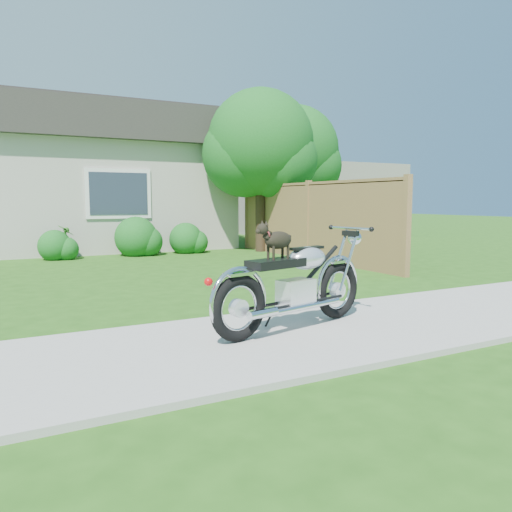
{
  "coord_description": "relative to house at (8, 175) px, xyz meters",
  "views": [
    {
      "loc": [
        -0.45,
        -4.34,
        1.42
      ],
      "look_at": [
        2.36,
        1.0,
        0.75
      ],
      "focal_mm": 35.0,
      "sensor_mm": 36.0,
      "label": 1
    }
  ],
  "objects": [
    {
      "name": "house",
      "position": [
        0.0,
        0.0,
        0.0
      ],
      "size": [
        12.6,
        7.03,
        4.5
      ],
      "color": "beige",
      "rests_on": "ground"
    },
    {
      "name": "ground",
      "position": [
        0.0,
        -11.99,
        -2.16
      ],
      "size": [
        80.0,
        80.0,
        0.0
      ],
      "primitive_type": "plane",
      "color": "#235114",
      "rests_on": "ground"
    },
    {
      "name": "fence",
      "position": [
        6.3,
        -6.24,
        -1.22
      ],
      "size": [
        0.12,
        6.62,
        1.9
      ],
      "color": "#9C6E45",
      "rests_on": "ground"
    },
    {
      "name": "sidewalk",
      "position": [
        0.0,
        -11.99,
        -2.14
      ],
      "size": [
        24.0,
        2.2,
        0.04
      ],
      "primitive_type": "cube",
      "color": "#9E9B93",
      "rests_on": "ground"
    },
    {
      "name": "tree_far",
      "position": [
        8.66,
        -2.07,
        0.78
      ],
      "size": [
        2.99,
        2.98,
        4.57
      ],
      "color": "#3D2B1C",
      "rests_on": "ground"
    },
    {
      "name": "motorcycle_with_dog",
      "position": [
        2.41,
        -11.83,
        -1.61
      ],
      "size": [
        2.19,
        0.82,
        1.15
      ],
      "rotation": [
        0.0,
        0.0,
        0.23
      ],
      "color": "black",
      "rests_on": "sidewalk"
    },
    {
      "name": "potted_plant_right",
      "position": [
        1.11,
        -3.44,
        -1.74
      ],
      "size": [
        0.49,
        0.49,
        0.82
      ],
      "primitive_type": "imported",
      "rotation": [
        0.0,
        0.0,
        1.63
      ],
      "color": "#27601A",
      "rests_on": "ground"
    },
    {
      "name": "tree_near",
      "position": [
        6.29,
        -4.13,
        0.71
      ],
      "size": [
        2.93,
        2.92,
        4.47
      ],
      "color": "#3D2B1C",
      "rests_on": "ground"
    }
  ]
}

